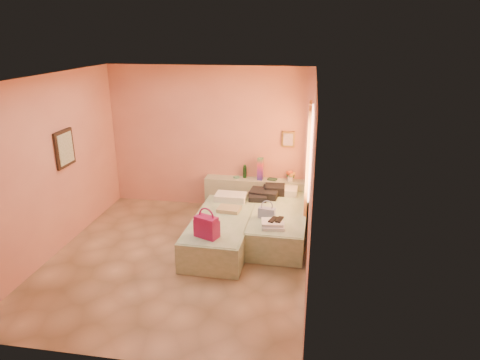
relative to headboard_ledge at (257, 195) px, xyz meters
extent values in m
plane|color=tan|center=(-0.98, -2.10, -0.33)|extent=(4.50, 4.50, 0.00)
cube|color=tan|center=(-0.98, 0.15, 1.07)|extent=(4.00, 0.02, 2.80)
cube|color=tan|center=(-2.98, -2.10, 1.07)|extent=(0.02, 4.50, 2.80)
cube|color=tan|center=(1.02, -2.10, 1.07)|extent=(0.02, 4.50, 2.80)
cube|color=silver|center=(-0.98, -2.10, 2.47)|extent=(4.00, 4.50, 0.02)
cube|color=#FFC69E|center=(1.00, -0.85, 1.18)|extent=(0.02, 1.10, 1.40)
cube|color=orange|center=(0.96, -1.00, 0.82)|extent=(0.05, 0.55, 2.20)
cube|color=orange|center=(0.96, -0.40, 0.82)|extent=(0.05, 0.45, 2.20)
cube|color=black|center=(-2.95, -1.70, 1.28)|extent=(0.04, 0.50, 0.60)
cube|color=gold|center=(0.57, 0.12, 1.12)|extent=(0.25, 0.04, 0.30)
cube|color=#B2B997|center=(0.00, 0.00, 0.00)|extent=(2.05, 0.30, 0.65)
cube|color=#B6CBA3|center=(-0.38, -1.59, -0.08)|extent=(0.95, 2.02, 0.50)
cube|color=#B6CBA3|center=(0.52, -1.10, -0.08)|extent=(0.95, 2.02, 0.50)
cylinder|color=#153B1B|center=(-0.25, 0.05, 0.45)|extent=(0.07, 0.07, 0.25)
cube|color=#99124E|center=(0.07, -0.02, 0.55)|extent=(0.11, 0.11, 0.45)
cylinder|color=#4C8C71|center=(-0.41, 0.02, 0.34)|extent=(0.15, 0.15, 0.03)
cube|color=#254531|center=(0.30, 0.01, 0.34)|extent=(0.20, 0.16, 0.03)
cube|color=white|center=(0.65, 0.00, 0.45)|extent=(0.24, 0.24, 0.25)
cube|color=#99124E|center=(-0.46, -2.27, 0.34)|extent=(0.40, 0.32, 0.33)
cube|color=tan|center=(-0.32, -1.27, 0.21)|extent=(0.39, 0.33, 0.06)
cube|color=black|center=(0.24, -0.52, 0.26)|extent=(0.58, 0.58, 0.17)
cube|color=#3C4E90|center=(0.35, -1.46, 0.26)|extent=(0.29, 0.17, 0.18)
cube|color=silver|center=(0.49, -1.79, 0.23)|extent=(0.37, 0.33, 0.10)
cube|color=black|center=(0.53, -1.74, 0.29)|extent=(0.22, 0.26, 0.02)
camera|label=1|loc=(0.96, -7.85, 3.10)|focal=32.00mm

